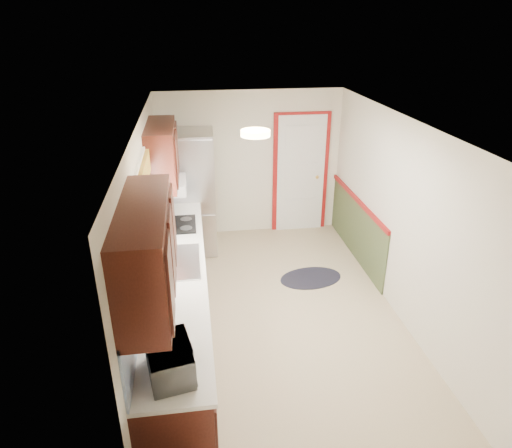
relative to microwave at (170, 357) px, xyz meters
name	(u,v)px	position (x,y,z in m)	size (l,w,h in m)	color
room_shell	(279,227)	(1.20, 1.95, 0.10)	(3.20, 5.20, 2.52)	tan
kitchen_run	(173,277)	(-0.04, 1.66, -0.29)	(0.63, 4.00, 2.20)	#38130C
back_wall_trim	(312,185)	(2.19, 4.16, -0.21)	(1.12, 2.30, 2.08)	maroon
ceiling_fixture	(255,133)	(0.90, 1.75, 1.26)	(0.30, 0.30, 0.06)	#FFD88C
microwave	(170,357)	(0.00, 0.00, 0.00)	(0.48, 0.27, 0.32)	white
refrigerator	(189,193)	(0.18, 3.91, -0.15)	(0.82, 0.81, 1.90)	#B7B7BC
rug	(311,278)	(1.84, 2.71, -1.10)	(0.90, 0.58, 0.01)	black
cooktop	(177,225)	(0.01, 2.75, -0.15)	(0.48, 0.58, 0.02)	black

